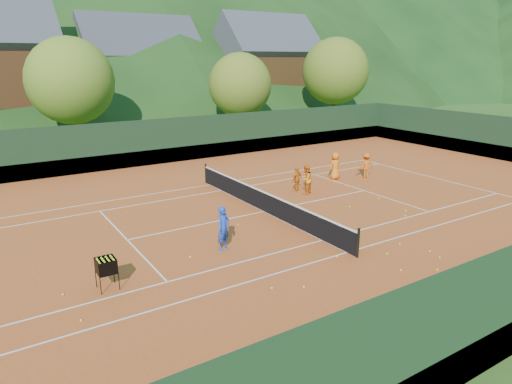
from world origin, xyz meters
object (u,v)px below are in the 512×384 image
chalet_right (266,72)px  student_b (297,179)px  student_d (366,165)px  tennis_net (264,201)px  student_a (306,179)px  coach (224,228)px  chalet_mid (140,75)px  student_c (335,166)px  ball_hopper (106,266)px

chalet_right → student_b: bearing=-120.7°
student_d → tennis_net: bearing=30.0°
student_a → chalet_right: chalet_right is taller
student_b → coach: bearing=17.0°
student_a → chalet_right: 33.53m
student_d → student_a: bearing=25.1°
coach → chalet_mid: chalet_mid is taller
coach → student_a: bearing=5.0°
student_b → chalet_right: size_ratio=0.11×
student_c → tennis_net: size_ratio=0.13×
student_b → student_d: (5.16, 0.12, 0.09)m
ball_hopper → chalet_right: 43.98m
student_b → tennis_net: bearing=12.2°
student_b → student_d: 5.17m
student_c → student_d: 1.88m
chalet_mid → student_b: bearing=-94.9°
student_b → student_d: student_d is taller
tennis_net → ball_hopper: (-8.09, -3.54, 0.25)m
student_a → chalet_mid: (2.62, 32.78, 4.19)m
student_d → ball_hopper: bearing=35.4°
coach → tennis_net: size_ratio=0.14×
student_b → tennis_net: size_ratio=0.11×
student_b → student_a: bearing=85.4°
student_c → student_a: bearing=24.3°
student_b → tennis_net: student_b is taller
student_b → chalet_right: chalet_right is taller
student_b → chalet_right: (16.74, 28.20, 4.58)m
coach → student_a: size_ratio=1.07×
ball_hopper → student_d: bearing=18.3°
coach → student_d: coach is taller
student_d → tennis_net: student_d is taller
student_c → chalet_right: chalet_right is taller
tennis_net → student_b: bearing=28.9°
tennis_net → student_a: bearing=19.8°
student_b → chalet_mid: size_ratio=0.10×
student_d → ball_hopper: student_d is taller
student_a → student_d: student_a is taller
student_d → tennis_net: 8.64m
student_a → student_b: 0.61m
chalet_mid → chalet_right: size_ratio=1.06×
student_b → chalet_right: bearing=-137.4°
student_c → student_b: bearing=14.7°
student_c → ball_hopper: bearing=23.4°
student_a → tennis_net: student_a is taller
student_c → chalet_right: size_ratio=0.13×
student_a → student_b: (-0.13, 0.58, -0.11)m
ball_hopper → chalet_mid: bearing=69.4°
student_d → chalet_mid: chalet_mid is taller
student_a → tennis_net: bearing=-3.9°
student_c → chalet_mid: 31.62m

